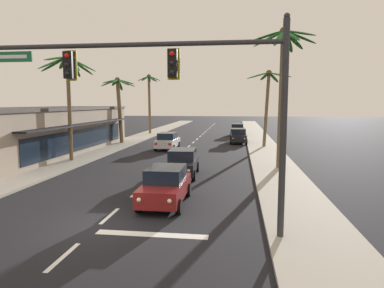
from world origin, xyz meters
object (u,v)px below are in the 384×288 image
at_px(sedan_lead_at_stop_bar, 166,185).
at_px(palm_left_second, 68,79).
at_px(sedan_parked_mid_kerb, 237,130).
at_px(palm_right_third, 268,91).
at_px(sedan_third_in_queue, 182,162).
at_px(storefront_strip_left, 44,131).
at_px(palm_left_farthest, 149,93).
at_px(sedan_parked_nearest_kerb, 238,136).
at_px(sedan_oncoming_far, 168,141).
at_px(traffic_signal_mast, 180,84).
at_px(palm_left_third, 119,98).
at_px(palm_right_second, 283,72).

distance_m(sedan_lead_at_stop_bar, palm_left_second, 15.07).
bearing_deg(sedan_parked_mid_kerb, palm_right_third, -77.01).
xyz_separation_m(sedan_third_in_queue, storefront_strip_left, (-13.95, 7.78, 1.26)).
xyz_separation_m(palm_left_farthest, palm_right_third, (15.90, -13.60, -0.24)).
xyz_separation_m(palm_left_second, palm_left_farthest, (0.02, 24.46, -0.33)).
bearing_deg(palm_right_third, sedan_parked_nearest_kerb, 127.61).
bearing_deg(sedan_oncoming_far, storefront_strip_left, -157.27).
bearing_deg(traffic_signal_mast, sedan_oncoming_far, 102.70).
bearing_deg(sedan_parked_mid_kerb, palm_left_farthest, 177.62).
bearing_deg(palm_left_third, sedan_third_in_queue, -58.81).
bearing_deg(palm_left_second, storefront_strip_left, 139.31).
bearing_deg(palm_right_second, sedan_oncoming_far, 136.71).
relative_size(sedan_oncoming_far, palm_left_second, 0.54).
distance_m(palm_left_second, storefront_strip_left, 7.30).
height_order(palm_right_second, palm_right_third, palm_right_second).
xyz_separation_m(sedan_third_in_queue, palm_left_third, (-9.78, 16.16, 4.32)).
bearing_deg(palm_left_second, palm_left_farthest, 89.96).
distance_m(sedan_lead_at_stop_bar, sedan_parked_nearest_kerb, 24.95).
distance_m(palm_left_farthest, palm_right_third, 20.93).
bearing_deg(sedan_lead_at_stop_bar, palm_right_second, 55.67).
xyz_separation_m(sedan_lead_at_stop_bar, storefront_strip_left, (-14.17, 13.96, 1.26)).
bearing_deg(sedan_third_in_queue, sedan_parked_mid_kerb, 82.98).
relative_size(sedan_parked_nearest_kerb, palm_right_second, 0.46).
relative_size(palm_left_second, palm_left_third, 1.12).
bearing_deg(sedan_third_in_queue, sedan_lead_at_stop_bar, -87.97).
relative_size(traffic_signal_mast, palm_right_third, 1.39).
height_order(sedan_lead_at_stop_bar, palm_left_farthest, palm_left_farthest).
xyz_separation_m(traffic_signal_mast, sedan_lead_at_stop_bar, (-1.32, 3.71, -4.36)).
distance_m(sedan_parked_mid_kerb, palm_right_second, 25.80).
xyz_separation_m(sedan_parked_nearest_kerb, palm_right_second, (2.87, -15.65, 5.83)).
relative_size(sedan_parked_mid_kerb, palm_left_farthest, 0.51).
height_order(traffic_signal_mast, storefront_strip_left, traffic_signal_mast).
bearing_deg(palm_left_farthest, sedan_lead_at_stop_bar, -74.36).
bearing_deg(palm_right_second, sedan_lead_at_stop_bar, -124.33).
xyz_separation_m(sedan_parked_nearest_kerb, palm_right_third, (2.89, -3.76, 4.99)).
height_order(palm_left_second, palm_right_third, palm_left_second).
bearing_deg(storefront_strip_left, sedan_third_in_queue, -29.14).
bearing_deg(palm_left_second, palm_right_third, 34.30).
height_order(sedan_parked_nearest_kerb, palm_right_second, palm_right_second).
height_order(palm_left_third, palm_right_third, palm_right_third).
bearing_deg(palm_left_second, sedan_lead_at_stop_bar, -46.20).
distance_m(sedan_oncoming_far, palm_left_third, 8.64).
relative_size(traffic_signal_mast, sedan_parked_nearest_kerb, 2.46).
height_order(sedan_parked_nearest_kerb, palm_left_third, palm_left_third).
bearing_deg(sedan_parked_mid_kerb, sedan_parked_nearest_kerb, -89.26).
height_order(palm_left_second, palm_right_second, palm_right_second).
bearing_deg(sedan_lead_at_stop_bar, palm_left_third, 114.12).
relative_size(sedan_oncoming_far, storefront_strip_left, 0.19).
relative_size(sedan_lead_at_stop_bar, storefront_strip_left, 0.19).
relative_size(traffic_signal_mast, storefront_strip_left, 0.48).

